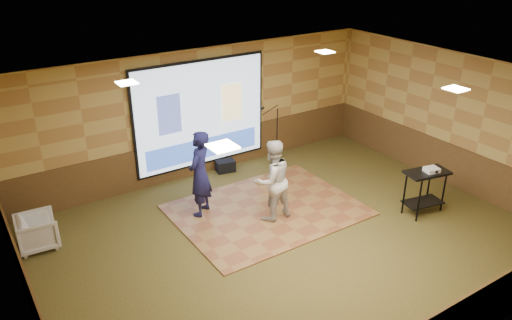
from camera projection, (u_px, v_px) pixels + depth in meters
ground at (289, 239)px, 9.46m from camera, size 9.00×9.00×0.00m
room_shell at (292, 137)px, 8.59m from camera, size 9.04×7.04×3.02m
wainscot_back at (202, 154)px, 11.91m from camera, size 9.00×0.04×0.95m
wainscot_left at (35, 308)px, 7.04m from camera, size 0.04×7.00×0.95m
wainscot_right at (445, 162)px, 11.49m from camera, size 0.04×7.00×0.95m
projector_screen at (201, 115)px, 11.46m from camera, size 3.32×0.06×2.52m
downlight_nw at (127, 83)px, 8.50m from camera, size 0.32×0.32×0.02m
downlight_ne at (325, 52)px, 10.69m from camera, size 0.32×0.32×0.02m
downlight_sw at (223, 146)px, 5.99m from camera, size 0.32×0.32×0.02m
downlight_se at (456, 89)px, 8.17m from camera, size 0.32×0.32×0.02m
dance_floor at (267, 210)px, 10.44m from camera, size 3.74×2.86×0.03m
player_left at (200, 174)px, 9.93m from camera, size 0.78×0.75×1.80m
player_right at (272, 180)px, 9.80m from camera, size 0.82×0.64×1.68m
av_table at (425, 184)px, 10.12m from camera, size 0.89×0.47×0.94m
projector at (432, 170)px, 9.96m from camera, size 0.32×0.28×0.09m
mic_stand at (275, 147)px, 12.27m from camera, size 0.63×0.26×1.59m
banquet_chair at (37, 232)px, 9.12m from camera, size 0.75×0.73×0.64m
duffel_bag at (225, 166)px, 12.10m from camera, size 0.49×0.37×0.28m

